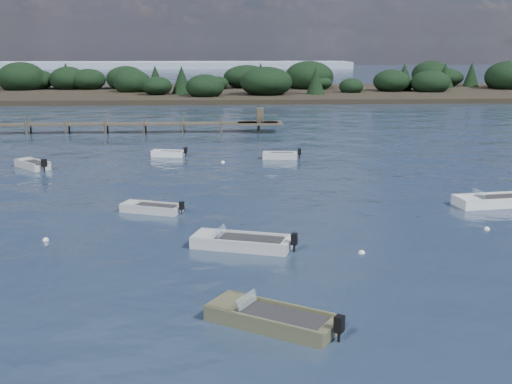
{
  "coord_description": "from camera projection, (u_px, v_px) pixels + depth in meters",
  "views": [
    {
      "loc": [
        -0.46,
        -24.01,
        9.93
      ],
      "look_at": [
        1.65,
        14.0,
        1.0
      ],
      "focal_mm": 45.0,
      "sensor_mm": 36.0,
      "label": 1
    }
  ],
  "objects": [
    {
      "name": "dinghy_mid_grey",
      "position": [
        151.0,
        210.0,
        38.4
      ],
      "size": [
        3.92,
        2.54,
        0.98
      ],
      "color": "#AFB4B7",
      "rests_on": "ground"
    },
    {
      "name": "buoy_d",
      "position": [
        487.0,
        230.0,
        34.78
      ],
      "size": [
        0.32,
        0.32,
        0.32
      ],
      "primitive_type": "sphere",
      "color": "white",
      "rests_on": "ground"
    },
    {
      "name": "buoy_e",
      "position": [
        223.0,
        163.0,
        54.06
      ],
      "size": [
        0.32,
        0.32,
        0.32
      ],
      "primitive_type": "sphere",
      "color": "white",
      "rests_on": "ground"
    },
    {
      "name": "far_headland",
      "position": [
        352.0,
        84.0,
        123.74
      ],
      "size": [
        190.0,
        40.0,
        5.8
      ],
      "color": "black",
      "rests_on": "ground"
    },
    {
      "name": "dinghy_mid_white_b",
      "position": [
        494.0,
        203.0,
        39.89
      ],
      "size": [
        5.35,
        2.49,
        1.31
      ],
      "color": "silver",
      "rests_on": "ground"
    },
    {
      "name": "tender_far_grey_b",
      "position": [
        280.0,
        157.0,
        55.91
      ],
      "size": [
        3.4,
        1.49,
        1.15
      ],
      "color": "#AFB4B7",
      "rests_on": "ground"
    },
    {
      "name": "dinghy_near_olive",
      "position": [
        271.0,
        321.0,
        23.0
      ],
      "size": [
        4.91,
        4.02,
        1.24
      ],
      "color": "#6C6B48",
      "rests_on": "ground"
    },
    {
      "name": "tender_far_grey",
      "position": [
        33.0,
        166.0,
        51.64
      ],
      "size": [
        3.39,
        3.52,
        1.25
      ],
      "color": "#AFB4B7",
      "rests_on": "ground"
    },
    {
      "name": "buoy_b",
      "position": [
        362.0,
        253.0,
        30.88
      ],
      "size": [
        0.32,
        0.32,
        0.32
      ],
      "primitive_type": "sphere",
      "color": "white",
      "rests_on": "ground"
    },
    {
      "name": "jetty",
      "position": [
        28.0,
        125.0,
        70.88
      ],
      "size": [
        64.5,
        3.2,
        3.4
      ],
      "color": "#4A4236",
      "rests_on": "ground"
    },
    {
      "name": "dinghy_mid_white_a",
      "position": [
        241.0,
        244.0,
        31.75
      ],
      "size": [
        5.29,
        3.21,
        1.22
      ],
      "color": "#AFB4B7",
      "rests_on": "ground"
    },
    {
      "name": "buoy_c",
      "position": [
        46.0,
        240.0,
        32.87
      ],
      "size": [
        0.32,
        0.32,
        0.32
      ],
      "primitive_type": "sphere",
      "color": "white",
      "rests_on": "ground"
    },
    {
      "name": "ground",
      "position": [
        224.0,
        120.0,
        83.96
      ],
      "size": [
        400.0,
        400.0,
        0.0
      ],
      "primitive_type": "plane",
      "color": "#182438",
      "rests_on": "ground"
    },
    {
      "name": "tender_far_white",
      "position": [
        168.0,
        155.0,
        56.94
      ],
      "size": [
        3.23,
        1.63,
        1.08
      ],
      "color": "silver",
      "rests_on": "ground"
    }
  ]
}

